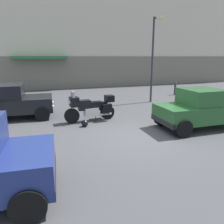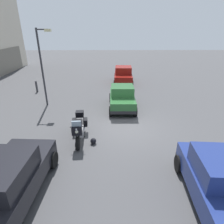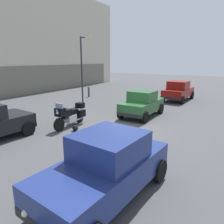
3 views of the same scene
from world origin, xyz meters
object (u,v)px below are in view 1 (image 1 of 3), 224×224
(motorcycle, at_px, (91,107))
(car_sedan_far, at_px, (1,102))
(helmet, at_px, (85,123))
(streetlamp_curbside, at_px, (154,52))
(bollard_curbside, at_px, (175,88))
(car_compact_side, at_px, (200,109))

(motorcycle, distance_m, car_sedan_far, 4.12)
(helmet, height_order, streetlamp_curbside, streetlamp_curbside)
(motorcycle, bearing_deg, streetlamp_curbside, -152.24)
(car_sedan_far, bearing_deg, bollard_curbside, 18.19)
(motorcycle, height_order, car_compact_side, car_compact_side)
(helmet, bearing_deg, streetlamp_curbside, 35.22)
(car_sedan_far, xyz_separation_m, streetlamp_curbside, (8.30, 1.15, 2.24))
(helmet, relative_size, streetlamp_curbside, 0.06)
(motorcycle, relative_size, streetlamp_curbside, 0.45)
(car_sedan_far, distance_m, car_compact_side, 8.58)
(car_compact_side, bearing_deg, motorcycle, 149.75)
(car_compact_side, xyz_separation_m, bollard_curbside, (3.66, 6.99, -0.26))
(streetlamp_curbside, distance_m, bollard_curbside, 4.33)
(car_sedan_far, xyz_separation_m, bollard_curbside, (11.27, 3.03, -0.27))
(car_compact_side, xyz_separation_m, streetlamp_curbside, (0.69, 5.11, 2.26))
(car_sedan_far, relative_size, car_compact_side, 1.33)
(motorcycle, xyz_separation_m, car_sedan_far, (-3.77, 1.66, 0.16))
(car_sedan_far, bearing_deg, streetlamp_curbside, 11.01)
(helmet, bearing_deg, motorcycle, 58.14)
(motorcycle, xyz_separation_m, car_compact_side, (3.84, -2.30, 0.15))
(helmet, height_order, car_sedan_far, car_sedan_far)
(motorcycle, height_order, streetlamp_curbside, streetlamp_curbside)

